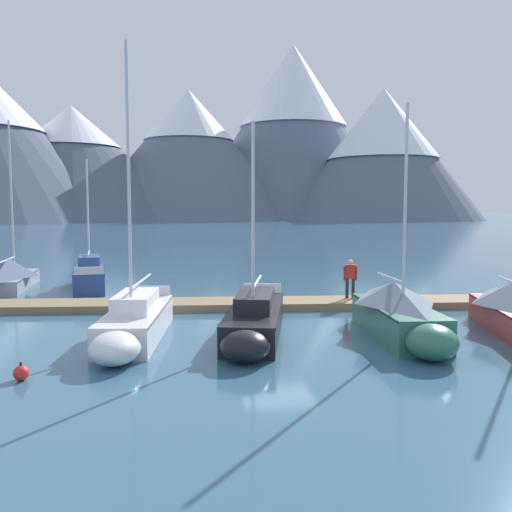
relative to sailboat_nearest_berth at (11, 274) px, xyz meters
The scene contains 13 objects.
ground_plane 16.56m from the sailboat_nearest_berth, 42.22° to the right, with size 700.00×700.00×0.00m, color #335B75.
mountain_central_massif 164.78m from the sailboat_nearest_berth, 99.89° to the left, with size 83.98×83.98×37.72m.
mountain_shoulder_ridge 170.52m from the sailboat_nearest_berth, 86.43° to the left, with size 77.40×77.40×45.37m.
mountain_east_summit 194.37m from the sailboat_nearest_berth, 74.52° to the left, with size 84.52×84.52×66.71m.
mountain_rear_spur 170.51m from the sailboat_nearest_berth, 63.47° to the left, with size 66.44×66.44×43.96m.
dock 14.18m from the sailboat_nearest_berth, 30.14° to the right, with size 29.28×4.05×0.30m.
sailboat_nearest_berth is the anchor object (origin of this frame).
sailboat_second_berth 4.14m from the sailboat_nearest_berth, ahead, with size 2.24×5.97×6.69m.
sailboat_mid_dock_port 14.50m from the sailboat_nearest_berth, 59.18° to the right, with size 2.19×7.05×9.13m.
sailboat_mid_dock_starboard 16.75m from the sailboat_nearest_berth, 47.70° to the right, with size 2.96×7.37×6.84m.
sailboat_far_berth 20.63m from the sailboat_nearest_berth, 39.66° to the right, with size 2.11×6.21×7.40m.
person_on_dock 17.59m from the sailboat_nearest_berth, 23.84° to the right, with size 0.58×0.29×1.69m.
mooring_buoy_channel_marker 16.93m from the sailboat_nearest_berth, 72.59° to the right, with size 0.38×0.38×0.46m.
Camera 1 is at (-3.17, -18.73, 4.21)m, focal length 38.59 mm.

